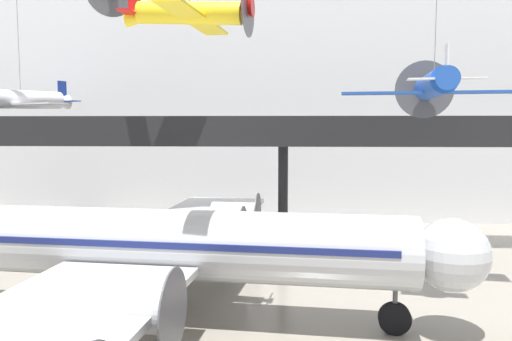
# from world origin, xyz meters

# --- Properties ---
(hangar_back_wall) EXTENTS (140.00, 3.00, 27.04)m
(hangar_back_wall) POSITION_xyz_m (0.00, 32.04, 13.52)
(hangar_back_wall) COLOR silver
(hangar_back_wall) RESTS_ON ground
(mezzanine_walkway) EXTENTS (110.00, 3.20, 8.98)m
(mezzanine_walkway) POSITION_xyz_m (0.00, 21.72, 7.35)
(mezzanine_walkway) COLOR black
(mezzanine_walkway) RESTS_ON ground
(airliner_silver_main) EXTENTS (30.50, 34.67, 8.96)m
(airliner_silver_main) POSITION_xyz_m (-6.94, 8.47, 3.26)
(airliner_silver_main) COLOR #B7BABF
(airliner_silver_main) RESTS_ON ground
(suspended_plane_blue_trainer) EXTENTS (9.03, 7.40, 11.90)m
(suspended_plane_blue_trainer) POSITION_xyz_m (7.35, 12.77, 10.33)
(suspended_plane_blue_trainer) COLOR #1E4CAD
(suspended_plane_white_twin) EXTENTS (9.30, 8.33, 12.09)m
(suspended_plane_white_twin) POSITION_xyz_m (-19.21, 23.53, 10.22)
(suspended_plane_white_twin) COLOR silver
(suspended_plane_yellow_lowwing) EXTENTS (5.36, 6.53, 8.98)m
(suspended_plane_yellow_lowwing) POSITION_xyz_m (-3.76, 7.85, 12.81)
(suspended_plane_yellow_lowwing) COLOR yellow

